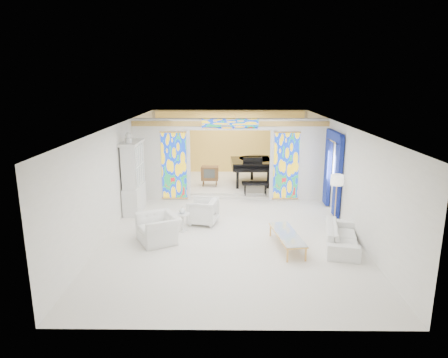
{
  "coord_description": "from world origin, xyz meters",
  "views": [
    {
      "loc": [
        -0.07,
        -12.23,
        4.32
      ],
      "look_at": [
        -0.2,
        0.2,
        1.23
      ],
      "focal_mm": 32.0,
      "sensor_mm": 36.0,
      "label": 1
    }
  ],
  "objects_px": {
    "grand_piano": "(254,164)",
    "tv_console": "(210,173)",
    "china_cabinet": "(133,178)",
    "armchair_right": "(203,211)",
    "coffee_table": "(287,235)",
    "sofa": "(342,236)",
    "armchair_left": "(158,228)"
  },
  "relations": [
    {
      "from": "armchair_left",
      "to": "tv_console",
      "type": "relative_size",
      "value": 1.45
    },
    {
      "from": "china_cabinet",
      "to": "sofa",
      "type": "xyz_separation_m",
      "value": [
        6.17,
        -2.91,
        -0.87
      ]
    },
    {
      "from": "coffee_table",
      "to": "armchair_right",
      "type": "bearing_deg",
      "value": 141.81
    },
    {
      "from": "china_cabinet",
      "to": "sofa",
      "type": "height_order",
      "value": "china_cabinet"
    },
    {
      "from": "sofa",
      "to": "tv_console",
      "type": "relative_size",
      "value": 2.6
    },
    {
      "from": "sofa",
      "to": "coffee_table",
      "type": "height_order",
      "value": "sofa"
    },
    {
      "from": "armchair_right",
      "to": "sofa",
      "type": "xyz_separation_m",
      "value": [
        3.8,
        -1.75,
        -0.09
      ]
    },
    {
      "from": "armchair_right",
      "to": "tv_console",
      "type": "xyz_separation_m",
      "value": [
        0.04,
        3.88,
        0.3
      ]
    },
    {
      "from": "armchair_right",
      "to": "sofa",
      "type": "relative_size",
      "value": 0.42
    },
    {
      "from": "grand_piano",
      "to": "coffee_table",
      "type": "bearing_deg",
      "value": -88.21
    },
    {
      "from": "tv_console",
      "to": "sofa",
      "type": "bearing_deg",
      "value": -54.52
    },
    {
      "from": "armchair_left",
      "to": "sofa",
      "type": "height_order",
      "value": "armchair_left"
    },
    {
      "from": "armchair_left",
      "to": "tv_console",
      "type": "height_order",
      "value": "tv_console"
    },
    {
      "from": "coffee_table",
      "to": "grand_piano",
      "type": "relative_size",
      "value": 0.61
    },
    {
      "from": "armchair_right",
      "to": "sofa",
      "type": "height_order",
      "value": "armchair_right"
    },
    {
      "from": "china_cabinet",
      "to": "tv_console",
      "type": "distance_m",
      "value": 3.67
    },
    {
      "from": "sofa",
      "to": "coffee_table",
      "type": "xyz_separation_m",
      "value": [
        -1.47,
        -0.08,
        0.07
      ]
    },
    {
      "from": "armchair_right",
      "to": "coffee_table",
      "type": "bearing_deg",
      "value": 63.68
    },
    {
      "from": "sofa",
      "to": "grand_piano",
      "type": "distance_m",
      "value": 6.43
    },
    {
      "from": "grand_piano",
      "to": "armchair_right",
      "type": "bearing_deg",
      "value": -115.8
    },
    {
      "from": "china_cabinet",
      "to": "tv_console",
      "type": "relative_size",
      "value": 3.47
    },
    {
      "from": "china_cabinet",
      "to": "sofa",
      "type": "distance_m",
      "value": 6.88
    },
    {
      "from": "sofa",
      "to": "armchair_right",
      "type": "bearing_deg",
      "value": 77.4
    },
    {
      "from": "armchair_left",
      "to": "grand_piano",
      "type": "relative_size",
      "value": 0.37
    },
    {
      "from": "sofa",
      "to": "grand_piano",
      "type": "height_order",
      "value": "grand_piano"
    },
    {
      "from": "sofa",
      "to": "armchair_left",
      "type": "bearing_deg",
      "value": 98.29
    },
    {
      "from": "armchair_right",
      "to": "armchair_left",
      "type": "bearing_deg",
      "value": -26.61
    },
    {
      "from": "china_cabinet",
      "to": "armchair_right",
      "type": "height_order",
      "value": "china_cabinet"
    },
    {
      "from": "china_cabinet",
      "to": "coffee_table",
      "type": "height_order",
      "value": "china_cabinet"
    },
    {
      "from": "grand_piano",
      "to": "tv_console",
      "type": "relative_size",
      "value": 3.92
    },
    {
      "from": "china_cabinet",
      "to": "tv_console",
      "type": "bearing_deg",
      "value": 48.42
    },
    {
      "from": "armchair_left",
      "to": "grand_piano",
      "type": "height_order",
      "value": "grand_piano"
    }
  ]
}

